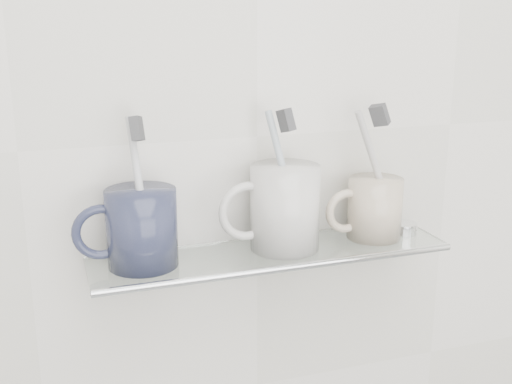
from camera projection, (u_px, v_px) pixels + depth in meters
name	position (u px, v px, depth m)	size (l,w,h in m)	color
wall_back	(257.00, 137.00, 0.91)	(2.50, 2.50, 0.00)	silver
shelf_glass	(271.00, 253.00, 0.89)	(0.50, 0.12, 0.01)	silver
shelf_rail	(286.00, 268.00, 0.84)	(0.01, 0.01, 0.50)	silver
bracket_left	(115.00, 267.00, 0.87)	(0.02, 0.02, 0.03)	silver
bracket_right	(387.00, 234.00, 1.00)	(0.02, 0.02, 0.03)	silver
mug_left	(142.00, 228.00, 0.83)	(0.09, 0.09, 0.10)	#222541
mug_left_handle	(101.00, 232.00, 0.81)	(0.07, 0.07, 0.01)	#222541
toothbrush_left	(140.00, 191.00, 0.81)	(0.01, 0.01, 0.19)	silver
bristles_left	(137.00, 129.00, 0.79)	(0.01, 0.02, 0.03)	#404144
mug_center	(285.00, 207.00, 0.89)	(0.10, 0.10, 0.12)	silver
mug_center_handle	(248.00, 211.00, 0.87)	(0.08, 0.08, 0.01)	silver
toothbrush_center	(285.00, 178.00, 0.88)	(0.01, 0.01, 0.19)	#9FB5C0
bristles_center	(286.00, 120.00, 0.85)	(0.01, 0.02, 0.03)	#404144
mug_right	(375.00, 208.00, 0.93)	(0.08, 0.08, 0.09)	beige
mug_right_handle	(347.00, 211.00, 0.92)	(0.07, 0.07, 0.01)	beige
toothbrush_right	(377.00, 170.00, 0.92)	(0.01, 0.01, 0.19)	beige
bristles_right	(380.00, 115.00, 0.90)	(0.01, 0.02, 0.03)	#404144
chrome_cap	(404.00, 228.00, 0.96)	(0.04, 0.04, 0.02)	silver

